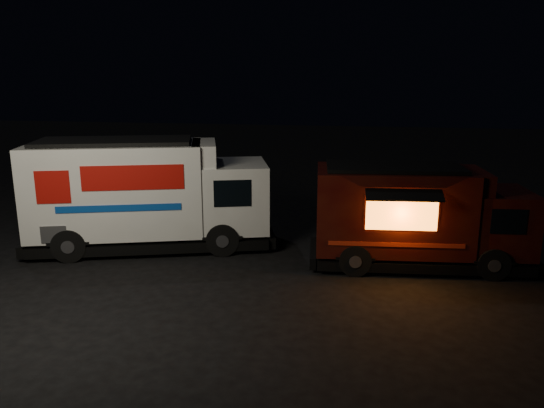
{
  "coord_description": "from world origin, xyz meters",
  "views": [
    {
      "loc": [
        4.72,
        -11.65,
        4.84
      ],
      "look_at": [
        2.29,
        2.0,
        1.44
      ],
      "focal_mm": 35.0,
      "sensor_mm": 36.0,
      "label": 1
    }
  ],
  "objects": [
    {
      "name": "red_truck",
      "position": [
        6.18,
        1.9,
        1.31
      ],
      "size": [
        5.79,
        2.57,
        2.62
      ],
      "primitive_type": null,
      "rotation": [
        0.0,
        0.0,
        0.09
      ],
      "color": "#39120A",
      "rests_on": "ground"
    },
    {
      "name": "white_truck",
      "position": [
        -1.2,
        2.12,
        1.56
      ],
      "size": [
        7.25,
        4.25,
        3.11
      ],
      "primitive_type": null,
      "rotation": [
        0.0,
        0.0,
        0.3
      ],
      "color": "white",
      "rests_on": "ground"
    },
    {
      "name": "ground",
      "position": [
        0.0,
        0.0,
        0.0
      ],
      "size": [
        80.0,
        80.0,
        0.0
      ],
      "primitive_type": "plane",
      "color": "black",
      "rests_on": "ground"
    }
  ]
}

